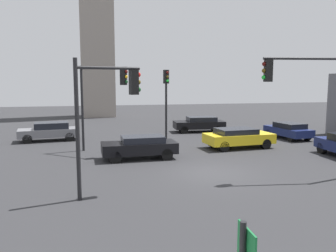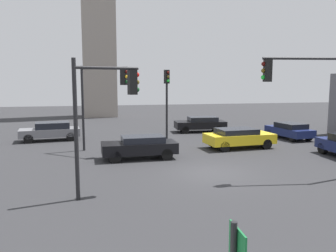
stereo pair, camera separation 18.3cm
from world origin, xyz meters
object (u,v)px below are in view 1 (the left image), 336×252
(car_3, at_px, (200,124))
(car_5, at_px, (49,131))
(car_2, at_px, (238,137))
(traffic_light_0, at_px, (101,90))
(traffic_light_2, at_px, (106,102))
(car_4, at_px, (140,146))
(traffic_light_1, at_px, (166,93))
(traffic_light_3, at_px, (313,89))
(car_0, at_px, (288,130))

(car_3, xyz_separation_m, car_5, (-12.90, -1.99, 0.02))
(car_2, distance_m, car_5, 14.41)
(traffic_light_0, distance_m, traffic_light_2, 8.61)
(car_2, distance_m, car_4, 7.35)
(traffic_light_1, xyz_separation_m, traffic_light_3, (4.57, -10.78, 0.45))
(car_2, height_order, car_4, car_2)
(traffic_light_2, distance_m, car_5, 14.98)
(car_0, distance_m, car_2, 6.36)
(traffic_light_3, bearing_deg, traffic_light_1, -59.53)
(traffic_light_0, height_order, car_3, traffic_light_0)
(traffic_light_0, bearing_deg, car_2, 36.81)
(car_3, height_order, car_4, car_3)
(traffic_light_1, bearing_deg, car_4, -45.97)
(car_2, relative_size, car_5, 1.03)
(traffic_light_3, height_order, car_2, traffic_light_3)
(traffic_light_2, bearing_deg, car_4, 56.44)
(traffic_light_3, height_order, car_0, traffic_light_3)
(traffic_light_0, height_order, traffic_light_2, traffic_light_0)
(car_0, distance_m, car_4, 13.63)
(traffic_light_1, relative_size, traffic_light_3, 0.93)
(traffic_light_0, height_order, traffic_light_3, traffic_light_3)
(traffic_light_0, bearing_deg, car_4, -7.22)
(car_2, bearing_deg, car_4, -170.43)
(car_4, bearing_deg, car_2, -166.94)
(car_4, bearing_deg, traffic_light_2, 69.41)
(traffic_light_1, height_order, car_3, traffic_light_1)
(car_2, height_order, car_3, car_3)
(car_0, height_order, car_2, car_2)
(traffic_light_1, xyz_separation_m, car_0, (10.12, -0.14, -3.09))
(car_2, relative_size, car_4, 1.08)
(car_2, bearing_deg, traffic_light_0, 172.64)
(car_5, bearing_deg, car_2, 148.62)
(traffic_light_1, relative_size, car_0, 1.27)
(traffic_light_0, xyz_separation_m, car_0, (14.91, 2.45, -3.35))
(traffic_light_0, xyz_separation_m, traffic_light_1, (4.79, 2.59, -0.26))
(traffic_light_0, xyz_separation_m, car_3, (9.04, 7.58, -3.28))
(car_2, bearing_deg, car_3, 86.66)
(traffic_light_1, distance_m, car_4, 6.30)
(car_0, xyz_separation_m, car_3, (-5.87, 5.12, 0.07))
(traffic_light_2, xyz_separation_m, car_3, (9.16, 16.18, -3.03))
(car_5, bearing_deg, car_4, 120.64)
(traffic_light_3, relative_size, car_4, 1.31)
(car_0, bearing_deg, car_3, 42.10)
(traffic_light_3, relative_size, car_5, 1.26)
(traffic_light_0, relative_size, car_4, 1.26)
(car_0, height_order, car_4, car_4)
(traffic_light_0, bearing_deg, car_5, 164.13)
(traffic_light_2, xyz_separation_m, traffic_light_3, (9.48, 0.41, 0.45))
(traffic_light_3, distance_m, car_2, 8.51)
(traffic_light_1, relative_size, car_5, 1.17)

